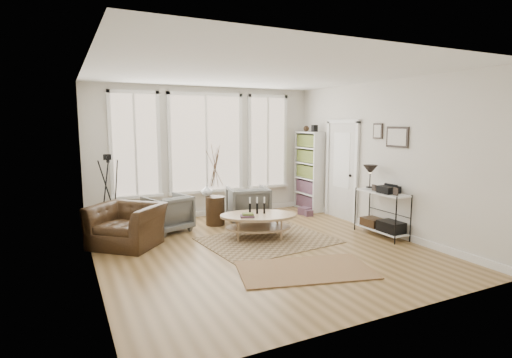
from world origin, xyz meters
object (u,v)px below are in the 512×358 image
coffee_table (258,220)px  side_table (215,187)px  bookcase (309,171)px  armchair_right (248,204)px  armchair_left (168,213)px  low_shelf (382,209)px  accent_chair (127,225)px

coffee_table → side_table: bearing=106.0°
bookcase → armchair_right: 1.99m
side_table → armchair_right: bearing=-6.6°
armchair_right → side_table: 0.83m
armchair_right → side_table: (-0.71, 0.08, 0.42)m
bookcase → coffee_table: size_ratio=1.27×
armchair_left → armchair_right: bearing=161.4°
armchair_right → side_table: side_table is taller
armchair_left → side_table: (1.01, 0.06, 0.44)m
coffee_table → side_table: 1.40m
low_shelf → accent_chair: low_shelf is taller
low_shelf → accent_chair: size_ratio=1.18×
armchair_left → side_table: side_table is taller
armchair_left → bookcase: bearing=169.0°
bookcase → accent_chair: bookcase is taller
bookcase → accent_chair: size_ratio=1.87×
low_shelf → coffee_table: bearing=157.9°
bookcase → side_table: size_ratio=1.24×
bookcase → armchair_right: bookcase is taller
low_shelf → armchair_left: bearing=149.4°
coffee_table → armchair_right: size_ratio=1.91×
low_shelf → armchair_right: bearing=131.0°
side_table → accent_chair: size_ratio=1.51×
accent_chair → armchair_right: bearing=54.8°
armchair_left → side_table: 1.10m
armchair_right → accent_chair: (-2.59, -0.61, -0.03)m
bookcase → armchair_left: (-3.57, -0.44, -0.60)m
bookcase → low_shelf: 2.56m
low_shelf → side_table: size_ratio=0.78×
bookcase → low_shelf: bookcase is taller
low_shelf → accent_chair: (-4.39, 1.46, -0.15)m
coffee_table → accent_chair: (-2.24, 0.58, 0.01)m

